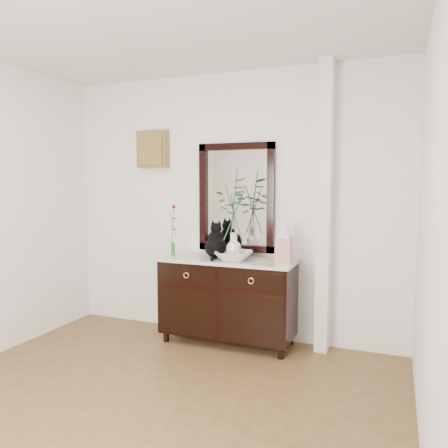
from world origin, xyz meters
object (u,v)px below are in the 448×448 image
at_px(lotus_bowl, 234,256).
at_px(sideboard, 228,296).
at_px(ginger_jar, 284,243).
at_px(cat, 216,240).

bearing_deg(lotus_bowl, sideboard, 143.77).
bearing_deg(ginger_jar, sideboard, 176.32).
bearing_deg(sideboard, ginger_jar, -3.68).
bearing_deg(lotus_bowl, ginger_jar, 2.98).
xyz_separation_m(sideboard, lotus_bowl, (0.08, -0.06, 0.42)).
distance_m(lotus_bowl, ginger_jar, 0.51).
distance_m(sideboard, cat, 0.57).
xyz_separation_m(lotus_bowl, ginger_jar, (0.49, 0.03, 0.15)).
xyz_separation_m(sideboard, cat, (-0.14, 0.03, 0.55)).
distance_m(cat, lotus_bowl, 0.27).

